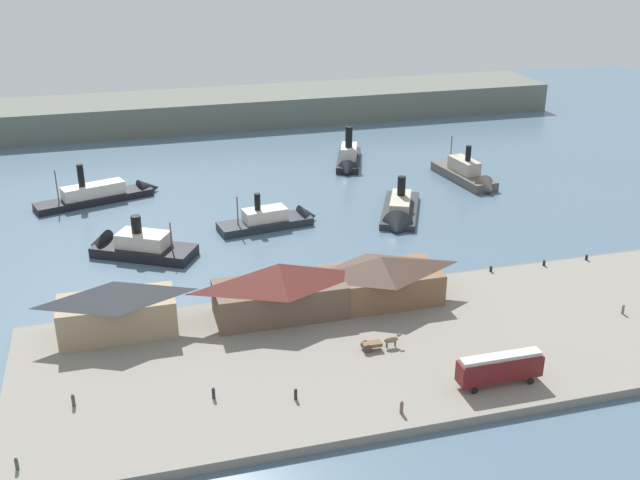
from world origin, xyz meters
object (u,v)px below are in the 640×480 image
Objects in this scene: horse_cart at (380,342)px; mooring_post_center_west at (587,257)px; ferry_departing_north at (132,246)px; pedestrian_near_cart at (73,400)px; mooring_post_center_east at (544,263)px; pedestrian_near_west_shed at (17,463)px; pedestrian_walking_west at (213,393)px; mooring_post_west at (491,269)px; pedestrian_near_east_shed at (402,407)px; ferry_shed_central_terminal at (116,307)px; ferry_near_quay at (107,194)px; ferry_shed_customs_shed at (279,289)px; street_tram at (500,367)px; ferry_approaching_west at (277,219)px; pedestrian_by_tram at (623,309)px; ferry_moored_east at (399,214)px; ferry_shed_east_terminal at (380,278)px; pedestrian_walking_east at (296,394)px; ferry_approaching_east at (348,160)px; ferry_outer_harbor at (469,176)px.

horse_cart is 46.86m from mooring_post_center_west.
pedestrian_near_cart is at bearing -100.69° from ferry_departing_north.
ferry_departing_north is at bearing 158.68° from mooring_post_center_east.
pedestrian_walking_west is (21.66, 7.23, 0.01)m from pedestrian_near_west_shed.
mooring_post_west is (-9.61, 0.27, 0.00)m from mooring_post_center_east.
pedestrian_near_east_shed is at bearing -145.04° from mooring_post_center_west.
horse_cart is 3.17× the size of pedestrian_near_cart.
mooring_post_center_west is at bearing 3.05° from ferry_shed_central_terminal.
ferry_near_quay is at bearing 137.26° from mooring_post_west.
pedestrian_near_east_shed is 64.19m from ferry_departing_north.
ferry_shed_customs_shed is 32.57m from pedestrian_near_cart.
mooring_post_west is (25.62, 17.93, -0.48)m from horse_cart.
pedestrian_near_cart reaches higher than pedestrian_near_west_shed.
street_tram is 1.96× the size of horse_cart.
pedestrian_near_cart is 0.09× the size of ferry_approaching_west.
pedestrian_by_tram is at bearing -11.03° from ferry_shed_central_terminal.
pedestrian_near_east_shed is 55.86m from mooring_post_center_west.
ferry_moored_east is (-16.84, 46.98, -0.77)m from pedestrian_by_tram.
ferry_shed_east_terminal is at bearing -173.55° from mooring_post_center_west.
ferry_near_quay is (4.95, 76.01, -0.57)m from pedestrian_near_cart.
ferry_shed_east_terminal reaches higher than mooring_post_center_west.
pedestrian_walking_east is at bearing -130.32° from ferry_shed_east_terminal.
ferry_near_quay reaches higher than horse_cart.
ferry_approaching_east is 29.25m from ferry_outer_harbor.
street_tram is 6.76× the size of pedestrian_near_west_shed.
ferry_outer_harbor is (43.56, 63.35, -0.52)m from horse_cart.
ferry_departing_north is (-52.11, -39.12, -0.13)m from ferry_approaching_east.
mooring_post_center_west is at bearing 34.96° from pedestrian_near_east_shed.
pedestrian_near_east_shed is at bearing -139.71° from mooring_post_center_east.
ferry_shed_customs_shed reaches higher than pedestrian_walking_east.
ferry_departing_north reaches higher than pedestrian_near_east_shed.
mooring_post_center_west and mooring_post_center_east have the same top height.
street_tram is 35.10m from pedestrian_walking_west.
ferry_outer_harbor is (77.96, -10.04, 0.19)m from ferry_near_quay.
ferry_shed_east_terminal is at bearing 75.48° from pedestrian_near_east_shed.
ferry_approaching_west reaches higher than pedestrian_walking_east.
mooring_post_west is at bearing 34.98° from horse_cart.
pedestrian_near_west_shed is (-44.80, -12.71, -0.20)m from horse_cart.
ferry_shed_customs_shed is at bearing 82.46° from pedestrian_walking_east.
ferry_approaching_west is (-28.88, 31.95, -0.38)m from mooring_post_west.
ferry_shed_central_terminal is at bearing 67.03° from pedestrian_near_west_shed.
street_tram is at bearing -96.11° from ferry_approaching_east.
pedestrian_by_tram is 18.91m from mooring_post_center_west.
mooring_post_center_east is (74.58, 20.27, -0.35)m from pedestrian_near_cart.
ferry_shed_east_terminal is at bearing -127.85° from ferry_outer_harbor.
pedestrian_walking_west is 1.82× the size of mooring_post_center_west.
pedestrian_near_west_shed is (-49.55, -26.10, -2.87)m from ferry_shed_east_terminal.
ferry_approaching_east is (21.44, 82.49, -0.50)m from horse_cart.
ferry_moored_east is at bearing 39.44° from pedestrian_near_cart.
ferry_shed_central_terminal is 22.77m from ferry_shed_customs_shed.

